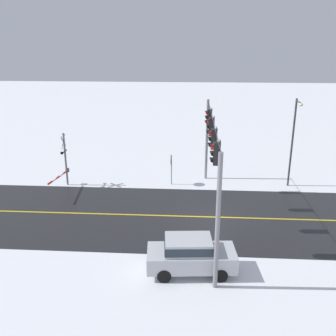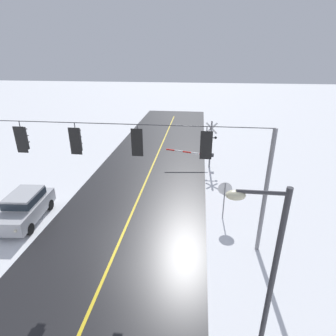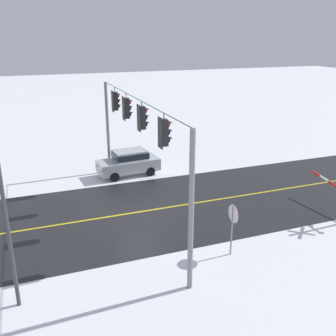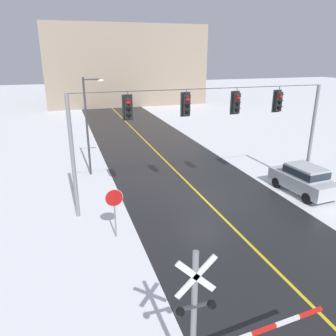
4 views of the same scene
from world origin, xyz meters
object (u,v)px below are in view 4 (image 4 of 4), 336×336
Objects in this scene: railroad_crossing at (207,323)px; parked_car_silver at (304,178)px; streetlamp_near at (90,118)px; stop_sign at (114,203)px.

railroad_crossing is 14.04m from parked_car_silver.
railroad_crossing is 0.65× the size of streetlamp_near.
parked_car_silver is at bearing -32.18° from streetlamp_near.
stop_sign is at bearing -89.29° from streetlamp_near.
stop_sign is at bearing 96.81° from railroad_crossing.
streetlamp_near is at bearing 93.60° from railroad_crossing.
streetlamp_near is (-11.48, 7.22, 2.96)m from parked_car_silver.
parked_car_silver is (11.37, 1.53, -0.76)m from stop_sign.
streetlamp_near is (-1.04, 16.56, 1.92)m from railroad_crossing.
parked_car_silver is at bearing 7.68° from stop_sign.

